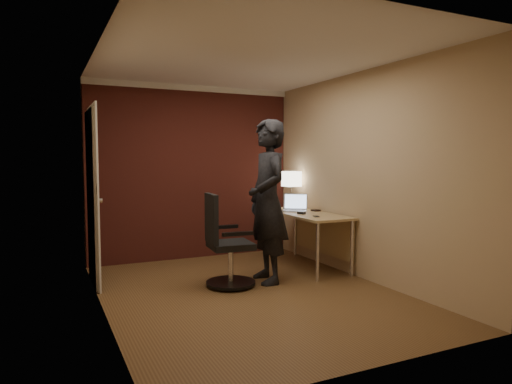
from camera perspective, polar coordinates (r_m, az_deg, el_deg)
room at (r=6.22m, az=-9.15°, el=3.36°), size 4.00×4.00×4.00m
desk at (r=6.19m, az=6.75°, el=-3.74°), size 0.60×1.50×0.73m
desk_lamp at (r=6.72m, az=4.45°, el=1.58°), size 0.22×0.22×0.54m
laptop at (r=6.35m, az=4.88°, el=-1.78°), size 0.42×0.40×0.23m
mouse at (r=5.99m, az=5.71°, el=-2.61°), size 0.09×0.11×0.03m
phone at (r=5.75m, az=7.53°, el=-3.02°), size 0.09×0.13×0.01m
wallet at (r=6.34m, az=7.48°, el=-2.29°), size 0.10×0.12×0.02m
office_chair at (r=5.20m, az=-3.90°, el=-6.85°), size 0.57×0.60×1.04m
person at (r=5.34m, az=1.46°, el=-1.16°), size 0.52×0.74×1.91m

